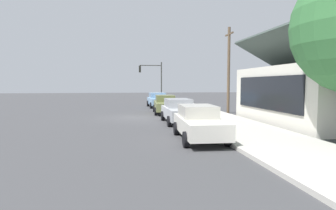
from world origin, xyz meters
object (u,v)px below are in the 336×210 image
utility_pole_wooden (229,69)px  car_silver (179,111)px  fire_hydrant_red (190,111)px  traffic_light_main (153,76)px  car_skyblue (158,100)px  car_olive (165,104)px  car_ivory (199,122)px

utility_pole_wooden → car_silver: bearing=-44.7°
car_silver → fire_hydrant_red: car_silver is taller
traffic_light_main → utility_pole_wooden: bearing=28.1°
car_skyblue → traffic_light_main: bearing=-177.9°
car_olive → utility_pole_wooden: 6.36m
car_olive → utility_pole_wooden: (0.73, 5.50, 3.11)m
car_ivory → utility_pole_wooden: size_ratio=0.63×
car_olive → traffic_light_main: (-9.86, -0.16, 2.67)m
car_olive → car_silver: size_ratio=1.02×
utility_pole_wooden → car_ivory: bearing=-26.3°
car_olive → traffic_light_main: bearing=-175.8°
fire_hydrant_red → car_skyblue: bearing=-171.5°
car_ivory → utility_pole_wooden: 12.97m
car_silver → car_olive: bearing=-179.7°
car_silver → car_ivory: size_ratio=1.01×
fire_hydrant_red → car_olive: bearing=-154.3°
car_skyblue → car_olive: 6.56m
car_olive → fire_hydrant_red: (3.12, 1.50, -0.32)m
car_silver → traffic_light_main: size_ratio=0.92×
utility_pole_wooden → fire_hydrant_red: bearing=-59.1°
fire_hydrant_red → car_silver: bearing=-25.0°
car_skyblue → fire_hydrant_red: (9.68, 1.44, -0.32)m
car_olive → fire_hydrant_red: car_olive is taller
car_silver → utility_pole_wooden: utility_pole_wooden is taller
traffic_light_main → fire_hydrant_red: 13.43m
car_ivory → traffic_light_main: size_ratio=0.92×
fire_hydrant_red → traffic_light_main: bearing=-172.7°
car_skyblue → car_ivory: same height
car_ivory → traffic_light_main: traffic_light_main is taller
car_olive → car_ivory: (12.02, -0.09, -0.00)m
car_olive → car_ivory: 12.02m
car_ivory → utility_pole_wooden: bearing=155.9°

